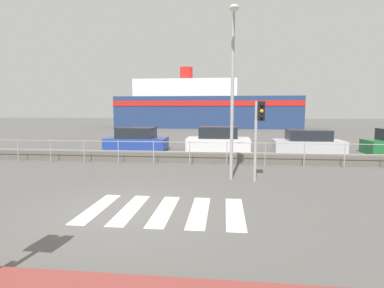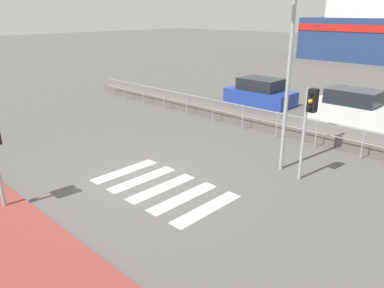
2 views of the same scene
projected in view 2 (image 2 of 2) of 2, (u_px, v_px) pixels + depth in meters
The scene contains 9 objects.
ground_plane at pixel (142, 179), 11.71m from camera, with size 160.00×160.00×0.00m, color #565451.
sidewalk_brick at pixel (7, 229), 8.90m from camera, with size 24.00×1.80×0.12m.
crosswalk at pixel (162, 188), 11.09m from camera, with size 4.05×2.40×0.01m.
seawall at pixel (270, 124), 16.59m from camera, with size 24.92×0.55×0.46m.
harbor_fence at pixel (259, 117), 15.83m from camera, with size 22.46×0.04×1.12m.
traffic_light_far at pixel (309, 114), 10.93m from camera, with size 0.34×0.32×2.87m.
streetlamp at pixel (287, 54), 11.07m from camera, with size 0.32×1.06×6.06m.
parked_car_blue at pixel (260, 93), 21.02m from camera, with size 3.82×1.85×1.45m.
parked_car_white at pixel (352, 108), 17.64m from camera, with size 3.83×1.78×1.54m.
Camera 2 is at (8.53, -6.61, 4.94)m, focal length 35.00 mm.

